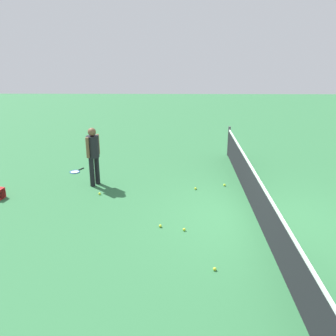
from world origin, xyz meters
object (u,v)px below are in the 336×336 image
Objects in this scene: tennis_ball_by_net at (224,185)px; tennis_ball_stray_right at (184,230)px; tennis_racket_near_player at (75,172)px; tennis_ball_near_player at (100,194)px; tennis_ball_midcourt at (160,226)px; tennis_ball_baseline at (215,269)px; player_near_side at (93,152)px; tennis_ball_stray_left at (195,188)px.

tennis_ball_stray_right is (2.67, -1.24, 0.00)m from tennis_ball_by_net.
tennis_racket_near_player is 9.00× the size of tennis_ball_near_player.
tennis_ball_midcourt and tennis_ball_baseline have the same top height.
player_near_side is 3.38m from tennis_ball_midcourt.
tennis_ball_baseline is (5.31, 3.89, 0.02)m from tennis_racket_near_player.
tennis_ball_by_net is 3.08m from tennis_ball_midcourt.
tennis_ball_stray_left is at bearing 170.80° from tennis_ball_stray_right.
tennis_ball_near_player is 1.00× the size of tennis_ball_stray_right.
tennis_ball_near_player and tennis_ball_stray_right have the same top height.
tennis_ball_baseline is 3.90m from tennis_ball_stray_left.
tennis_ball_near_player and tennis_ball_stray_left have the same top height.
player_near_side is 25.76× the size of tennis_ball_stray_right.
player_near_side reaches higher than tennis_ball_stray_left.
player_near_side is at bearing 38.27° from tennis_racket_near_player.
tennis_ball_midcourt is at bearing 43.20° from tennis_ball_near_player.
tennis_ball_stray_right is at bearing 42.71° from player_near_side.
tennis_ball_stray_right is at bearing 41.51° from tennis_racket_near_player.
tennis_ball_midcourt is at bearing -147.44° from tennis_ball_baseline.
tennis_ball_midcourt and tennis_ball_stray_right have the same top height.
tennis_ball_near_player is (0.73, 0.26, -0.98)m from player_near_side.
player_near_side is 1.25m from tennis_ball_near_player.
tennis_ball_midcourt is (3.64, 2.83, 0.02)m from tennis_racket_near_player.
tennis_ball_near_player is 3.01m from tennis_ball_stray_right.
tennis_ball_near_player is 1.00× the size of tennis_ball_stray_left.
tennis_ball_midcourt is at bearing 37.64° from player_near_side.
tennis_racket_near_player is 4.01m from tennis_ball_stray_left.
player_near_side is 1.70m from tennis_racket_near_player.
tennis_ball_baseline is (3.50, 2.78, 0.00)m from tennis_ball_near_player.
tennis_ball_baseline is at bearing 32.56° from tennis_ball_midcourt.
tennis_ball_near_player is at bearing -131.42° from tennis_ball_stray_right.
tennis_ball_near_player is at bearing -141.48° from tennis_ball_baseline.
tennis_ball_stray_right is (3.81, 3.37, 0.02)m from tennis_racket_near_player.
tennis_racket_near_player is 9.00× the size of tennis_ball_stray_right.
tennis_racket_near_player is at bearing -110.61° from tennis_ball_stray_left.
tennis_ball_stray_right is (-1.50, -0.52, 0.00)m from tennis_ball_baseline.
tennis_ball_stray_right is at bearing -160.77° from tennis_ball_baseline.
tennis_ball_near_player is 2.51m from tennis_ball_midcourt.
tennis_ball_by_net is 4.24m from tennis_ball_baseline.
tennis_ball_stray_right is (2.73, 2.52, -0.98)m from player_near_side.
tennis_ball_midcourt is 2.42m from tennis_ball_stray_left.
tennis_ball_near_player is at bearing -136.80° from tennis_ball_midcourt.
player_near_side is 3.08m from tennis_ball_stray_left.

